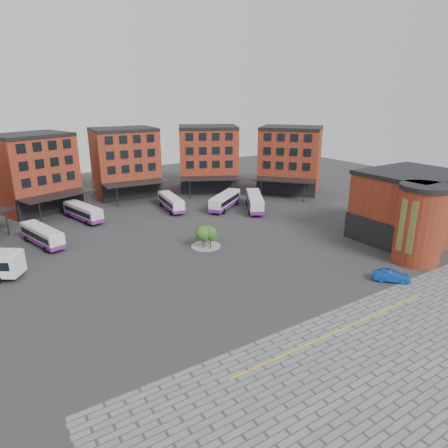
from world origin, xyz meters
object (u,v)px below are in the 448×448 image
bus_b (42,235)px  bus_d (171,202)px  blue_car (392,276)px  bus_c (83,212)px  bus_e (225,201)px  tree_island (207,235)px  bus_f (255,201)px

bus_b → bus_d: 25.30m
bus_d → blue_car: bearing=-70.4°
bus_c → bus_e: bearing=-30.1°
bus_b → bus_d: bus_b is taller
bus_d → bus_e: 10.50m
tree_island → bus_d: tree_island is taller
bus_b → bus_e: 33.70m
tree_island → bus_d: 21.28m
bus_b → blue_car: bus_b is taller
bus_c → bus_f: bearing=-34.6°
bus_c → bus_f: 31.77m
bus_b → bus_d: size_ratio=1.01×
tree_island → bus_b: 24.66m
bus_d → bus_c: bearing=179.4°
bus_b → bus_f: size_ratio=0.96×
tree_island → blue_car: bearing=-58.8°
bus_f → bus_d: bearing=179.0°
bus_c → bus_e: 26.41m
blue_car → bus_b: bearing=87.7°
bus_f → bus_c: bearing=-168.7°
bus_f → tree_island: bearing=-114.0°
bus_e → blue_car: size_ratio=2.40×
bus_c → bus_d: bearing=-22.4°
tree_island → blue_car: size_ratio=1.05×
bus_c → bus_f: size_ratio=0.97×
bus_c → blue_car: 51.44m
bus_b → blue_car: (33.34, -35.77, -0.83)m
bus_f → blue_car: bus_f is taller
bus_b → bus_f: 38.06m
tree_island → bus_c: bearing=117.3°
bus_f → blue_car: (-4.67, -33.75, -1.00)m
blue_car → bus_d: bearing=56.6°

